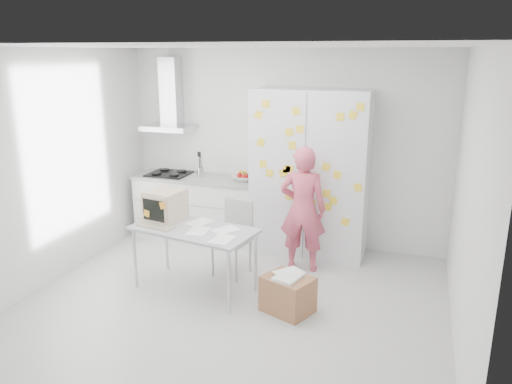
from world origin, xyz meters
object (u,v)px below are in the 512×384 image
(desk, at_px, (175,216))
(chair, at_px, (234,233))
(person, at_px, (303,209))
(cardboard_box, at_px, (288,294))

(desk, distance_m, chair, 0.80)
(desk, height_order, chair, desk)
(person, relative_size, desk, 1.06)
(desk, distance_m, cardboard_box, 1.57)
(desk, bearing_deg, person, 43.79)
(cardboard_box, bearing_deg, chair, 139.82)
(desk, height_order, cardboard_box, desk)
(desk, relative_size, chair, 1.63)
(chair, bearing_deg, desk, -126.46)
(chair, height_order, cardboard_box, chair)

